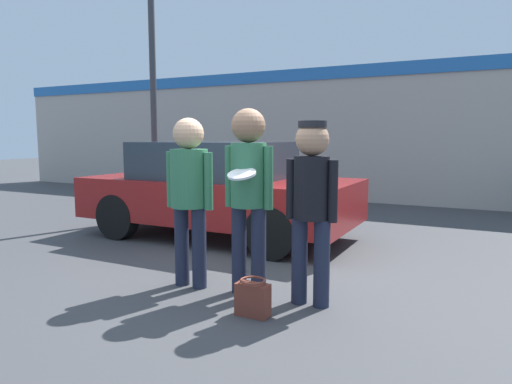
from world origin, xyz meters
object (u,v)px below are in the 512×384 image
(person_middle_with_frisbee, at_px, (248,183))
(handbag, at_px, (253,298))
(person_right, at_px, (311,196))
(parked_car_near, at_px, (218,189))
(person_left, at_px, (189,186))

(person_middle_with_frisbee, xyz_separation_m, handbag, (0.30, -0.49, -0.96))
(person_right, height_order, parked_car_near, person_right)
(handbag, bearing_deg, parked_car_near, 127.00)
(person_left, xyz_separation_m, handbag, (0.96, -0.42, -0.91))
(person_right, height_order, handbag, person_right)
(person_left, height_order, person_middle_with_frisbee, person_middle_with_frisbee)
(handbag, bearing_deg, person_right, 54.04)
(person_left, relative_size, parked_car_near, 0.42)
(person_left, distance_m, handbag, 1.39)
(person_left, bearing_deg, parked_car_near, 114.93)
(person_right, distance_m, parked_car_near, 3.19)
(person_middle_with_frisbee, xyz_separation_m, parked_car_near, (-1.69, 2.14, -0.36))
(parked_car_near, bearing_deg, handbag, -53.00)
(person_middle_with_frisbee, relative_size, handbag, 5.57)
(person_left, relative_size, person_right, 1.03)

